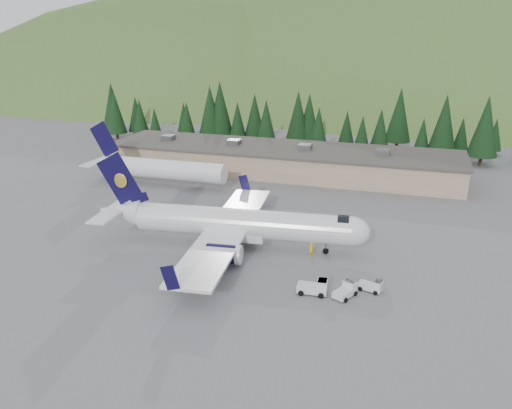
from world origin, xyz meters
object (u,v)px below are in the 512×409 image
object	(u,v)px
baggage_tug_c	(346,290)
terminal_building	(280,159)
ramp_worker	(311,249)
airliner	(234,224)
second_airliner	(154,168)
baggage_tug_b	(372,286)
baggage_tug_a	(315,287)

from	to	relation	value
baggage_tug_c	terminal_building	world-z (taller)	terminal_building
ramp_worker	airliner	bearing A→B (deg)	-37.57
airliner	second_airliner	bearing A→B (deg)	130.93
second_airliner	terminal_building	bearing A→B (deg)	38.78
terminal_building	second_airliner	bearing A→B (deg)	-141.22
airliner	ramp_worker	world-z (taller)	airliner
second_airliner	baggage_tug_c	bearing A→B (deg)	-37.75
airliner	ramp_worker	size ratio (longest dim) A/B	20.04
baggage_tug_c	airliner	bearing A→B (deg)	86.39
baggage_tug_b	ramp_worker	bearing A→B (deg)	154.64
baggage_tug_c	ramp_worker	distance (m)	10.55
airliner	baggage_tug_c	world-z (taller)	airliner
airliner	terminal_building	distance (m)	38.33
baggage_tug_a	ramp_worker	size ratio (longest dim) A/B	1.83
airliner	terminal_building	xyz separation A→B (m)	(-3.95, 38.12, -0.62)
ramp_worker	baggage_tug_b	bearing A→B (deg)	101.78
baggage_tug_b	terminal_building	size ratio (longest dim) A/B	0.04
baggage_tug_b	ramp_worker	world-z (taller)	ramp_worker
second_airliner	ramp_worker	bearing A→B (deg)	-32.74
baggage_tug_c	terminal_building	size ratio (longest dim) A/B	0.05
baggage_tug_b	baggage_tug_c	world-z (taller)	baggage_tug_c
baggage_tug_a	baggage_tug_c	bearing A→B (deg)	5.62
second_airliner	baggage_tug_a	distance (m)	48.29
airliner	baggage_tug_b	bearing A→B (deg)	-26.33
airliner	baggage_tug_a	distance (m)	15.95
second_airliner	baggage_tug_a	xyz separation A→B (m)	(36.58, -31.41, -2.55)
airliner	second_airliner	xyz separation A→B (m)	(-23.86, 22.12, 0.09)
baggage_tug_a	ramp_worker	xyz separation A→B (m)	(-2.37, 9.42, 0.14)
baggage_tug_b	airliner	bearing A→B (deg)	174.51
airliner	baggage_tug_a	world-z (taller)	airliner
second_airliner	airliner	bearing A→B (deg)	-42.83
ramp_worker	baggage_tug_a	bearing A→B (deg)	65.89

